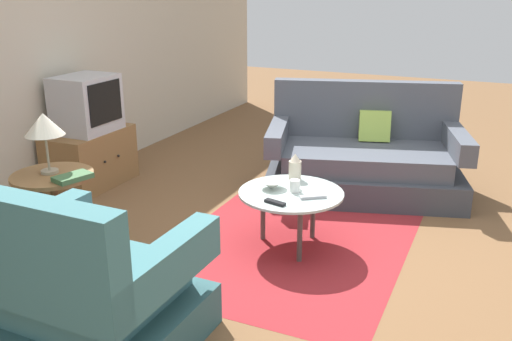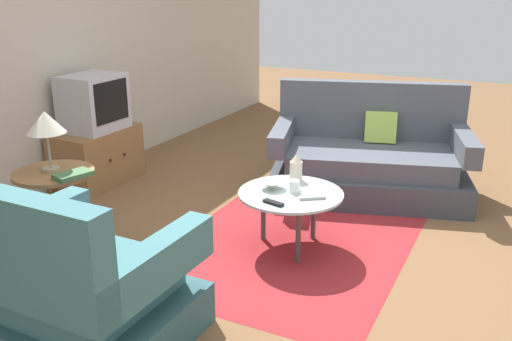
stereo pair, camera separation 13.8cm
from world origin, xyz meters
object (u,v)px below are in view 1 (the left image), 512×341
object	(u,v)px
couch	(364,159)
television	(86,104)
armchair	(85,296)
coffee_table	(291,197)
mug	(295,186)
tv_remote_silver	(313,197)
book	(73,177)
tv_stand	(91,158)
vase	(295,167)
bowl	(272,185)
tv_remote_dark	(275,202)
table_lamp	(44,126)
side_table	(55,198)

from	to	relation	value
couch	television	xyz separation A→B (m)	(-0.88, 2.31, 0.47)
armchair	couch	size ratio (longest dim) A/B	0.54
coffee_table	mug	distance (m)	0.09
armchair	tv_remote_silver	xyz separation A→B (m)	(1.47, -0.69, 0.11)
couch	book	xyz separation A→B (m)	(-2.17, 1.34, 0.33)
armchair	couch	xyz separation A→B (m)	(2.85, -0.71, -0.02)
mug	book	size ratio (longest dim) A/B	0.46
tv_stand	book	world-z (taller)	book
armchair	tv_stand	world-z (taller)	armchair
vase	coffee_table	bearing A→B (deg)	-164.93
mug	bowl	size ratio (longest dim) A/B	0.67
coffee_table	tv_remote_dark	distance (m)	0.26
tv_stand	table_lamp	world-z (taller)	table_lamp
television	tv_remote_silver	bearing A→B (deg)	-102.20
armchair	couch	world-z (taller)	armchair
couch	tv_stand	bearing A→B (deg)	4.43
side_table	tv_remote_silver	world-z (taller)	side_table
coffee_table	vase	size ratio (longest dim) A/B	3.72
table_lamp	bowl	size ratio (longest dim) A/B	2.25
vase	tv_remote_silver	xyz separation A→B (m)	(-0.30, -0.24, -0.08)
book	television	bearing A→B (deg)	53.51
television	tv_stand	bearing A→B (deg)	90.00
table_lamp	bowl	bearing A→B (deg)	-56.56
vase	television	bearing A→B (deg)	84.62
armchair	coffee_table	world-z (taller)	armchair
table_lamp	mug	distance (m)	1.69
armchair	couch	bearing A→B (deg)	76.79
mug	tv_remote_dark	size ratio (longest dim) A/B	0.76
side_table	television	bearing A→B (deg)	31.33
side_table	mug	xyz separation A→B (m)	(0.83, -1.38, 0.02)
couch	tv_remote_dark	world-z (taller)	couch
coffee_table	tv_remote_dark	size ratio (longest dim) A/B	4.73
side_table	tv_remote_silver	distance (m)	1.71
mug	tv_remote_silver	xyz separation A→B (m)	(-0.07, -0.15, -0.03)
couch	tv_remote_dark	xyz separation A→B (m)	(-1.58, 0.21, 0.13)
armchair	tv_stand	size ratio (longest dim) A/B	1.24
side_table	bowl	world-z (taller)	side_table
tv_remote_silver	book	size ratio (longest dim) A/B	0.67
mug	bowl	xyz separation A→B (m)	(-0.00, 0.17, -0.02)
armchair	couch	distance (m)	2.94
vase	tv_remote_dark	bearing A→B (deg)	-174.42
television	mug	bearing A→B (deg)	-101.37
tv_remote_silver	book	distance (m)	1.56
table_lamp	bowl	xyz separation A→B (m)	(0.82, -1.23, -0.49)
coffee_table	tv_remote_silver	world-z (taller)	tv_remote_silver
side_table	table_lamp	xyz separation A→B (m)	(0.01, 0.03, 0.49)
side_table	television	world-z (taller)	television
bowl	tv_remote_dark	size ratio (longest dim) A/B	1.14
tv_remote_silver	armchair	bearing A→B (deg)	29.82
coffee_table	book	size ratio (longest dim) A/B	2.85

